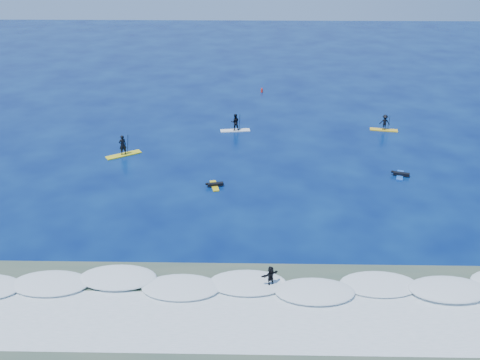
{
  "coord_description": "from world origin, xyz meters",
  "views": [
    {
      "loc": [
        1.05,
        -36.0,
        20.32
      ],
      "look_at": [
        0.28,
        3.38,
        0.6
      ],
      "focal_mm": 40.0,
      "sensor_mm": 36.0,
      "label": 1
    }
  ],
  "objects_px": {
    "sup_paddler_right": "(385,123)",
    "prone_paddler_far": "(400,174)",
    "sup_paddler_left": "(123,148)",
    "prone_paddler_near": "(215,185)",
    "sup_paddler_center": "(235,124)",
    "marker_buoy": "(262,90)",
    "wave_surfer": "(270,277)"
  },
  "relations": [
    {
      "from": "sup_paddler_right",
      "to": "prone_paddler_near",
      "type": "relative_size",
      "value": 1.47
    },
    {
      "from": "prone_paddler_near",
      "to": "sup_paddler_right",
      "type": "bearing_deg",
      "value": -65.06
    },
    {
      "from": "prone_paddler_near",
      "to": "wave_surfer",
      "type": "xyz_separation_m",
      "value": [
        4.2,
        -13.3,
        0.65
      ]
    },
    {
      "from": "sup_paddler_center",
      "to": "marker_buoy",
      "type": "xyz_separation_m",
      "value": [
        3.01,
        13.46,
        -0.52
      ]
    },
    {
      "from": "sup_paddler_left",
      "to": "sup_paddler_center",
      "type": "relative_size",
      "value": 1.03
    },
    {
      "from": "sup_paddler_right",
      "to": "prone_paddler_far",
      "type": "height_order",
      "value": "sup_paddler_right"
    },
    {
      "from": "sup_paddler_right",
      "to": "wave_surfer",
      "type": "height_order",
      "value": "sup_paddler_right"
    },
    {
      "from": "sup_paddler_right",
      "to": "marker_buoy",
      "type": "relative_size",
      "value": 4.45
    },
    {
      "from": "sup_paddler_left",
      "to": "marker_buoy",
      "type": "bearing_deg",
      "value": 23.52
    },
    {
      "from": "sup_paddler_right",
      "to": "marker_buoy",
      "type": "distance_m",
      "value": 18.04
    },
    {
      "from": "sup_paddler_center",
      "to": "sup_paddler_right",
      "type": "relative_size",
      "value": 1.08
    },
    {
      "from": "wave_surfer",
      "to": "prone_paddler_near",
      "type": "bearing_deg",
      "value": 76.05
    },
    {
      "from": "prone_paddler_far",
      "to": "wave_surfer",
      "type": "relative_size",
      "value": 1.1
    },
    {
      "from": "marker_buoy",
      "to": "prone_paddler_near",
      "type": "bearing_deg",
      "value": -99.51
    },
    {
      "from": "sup_paddler_left",
      "to": "sup_paddler_center",
      "type": "height_order",
      "value": "sup_paddler_left"
    },
    {
      "from": "sup_paddler_right",
      "to": "sup_paddler_left",
      "type": "bearing_deg",
      "value": -154.35
    },
    {
      "from": "sup_paddler_right",
      "to": "prone_paddler_far",
      "type": "xyz_separation_m",
      "value": [
        -0.98,
        -10.83,
        -0.63
      ]
    },
    {
      "from": "sup_paddler_left",
      "to": "prone_paddler_near",
      "type": "bearing_deg",
      "value": -67.59
    },
    {
      "from": "prone_paddler_far",
      "to": "sup_paddler_right",
      "type": "bearing_deg",
      "value": 11.9
    },
    {
      "from": "prone_paddler_far",
      "to": "sup_paddler_left",
      "type": "bearing_deg",
      "value": 98.1
    },
    {
      "from": "prone_paddler_near",
      "to": "prone_paddler_far",
      "type": "bearing_deg",
      "value": -94.71
    },
    {
      "from": "sup_paddler_left",
      "to": "prone_paddler_near",
      "type": "distance_m",
      "value": 10.88
    },
    {
      "from": "sup_paddler_left",
      "to": "prone_paddler_near",
      "type": "relative_size",
      "value": 1.63
    },
    {
      "from": "sup_paddler_center",
      "to": "marker_buoy",
      "type": "bearing_deg",
      "value": 70.22
    },
    {
      "from": "sup_paddler_right",
      "to": "wave_surfer",
      "type": "xyz_separation_m",
      "value": [
        -12.68,
        -26.42,
        0.01
      ]
    },
    {
      "from": "prone_paddler_near",
      "to": "sup_paddler_center",
      "type": "bearing_deg",
      "value": -19.08
    },
    {
      "from": "wave_surfer",
      "to": "sup_paddler_left",
      "type": "bearing_deg",
      "value": 92.44
    },
    {
      "from": "sup_paddler_center",
      "to": "wave_surfer",
      "type": "relative_size",
      "value": 1.67
    },
    {
      "from": "sup_paddler_center",
      "to": "prone_paddler_far",
      "type": "xyz_separation_m",
      "value": [
        14.54,
        -10.36,
        -0.66
      ]
    },
    {
      "from": "sup_paddler_left",
      "to": "prone_paddler_near",
      "type": "height_order",
      "value": "sup_paddler_left"
    },
    {
      "from": "sup_paddler_right",
      "to": "marker_buoy",
      "type": "height_order",
      "value": "sup_paddler_right"
    },
    {
      "from": "sup_paddler_left",
      "to": "marker_buoy",
      "type": "distance_m",
      "value": 23.94
    }
  ]
}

